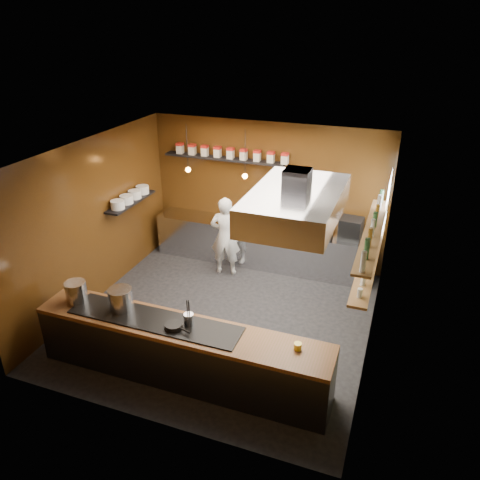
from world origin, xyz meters
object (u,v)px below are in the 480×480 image
at_px(espresso_machine, 351,229).
at_px(extractor_hood, 296,204).
at_px(stockpot_large, 76,291).
at_px(chef, 225,236).
at_px(stockpot_small, 121,299).

bearing_deg(espresso_machine, extractor_hood, -97.08).
bearing_deg(stockpot_large, chef, 69.20).
bearing_deg(chef, stockpot_small, 71.24).
distance_m(extractor_hood, chef, 3.18).
bearing_deg(chef, espresso_machine, -176.47).
xyz_separation_m(stockpot_large, espresso_machine, (3.58, 3.74, 0.02)).
height_order(extractor_hood, stockpot_large, extractor_hood).
distance_m(extractor_hood, espresso_machine, 2.98).
bearing_deg(chef, extractor_hood, 122.60).
relative_size(extractor_hood, chef, 1.20).
xyz_separation_m(stockpot_large, chef, (1.18, 3.12, -0.26)).
height_order(extractor_hood, espresso_machine, extractor_hood).
height_order(stockpot_large, chef, chef).
distance_m(extractor_hood, stockpot_small, 2.91).
bearing_deg(stockpot_small, extractor_hood, 26.33).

